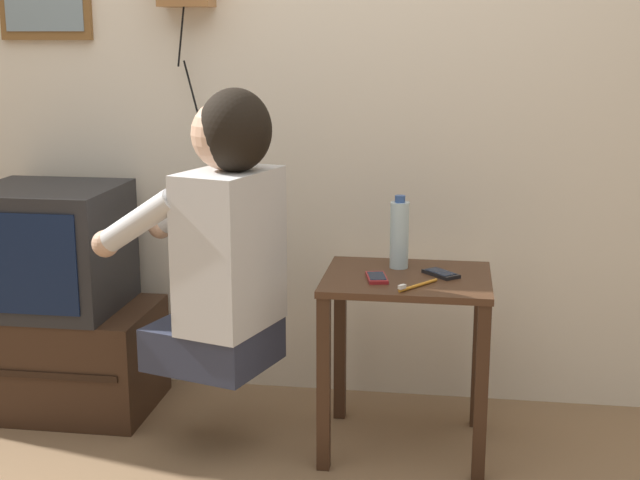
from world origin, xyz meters
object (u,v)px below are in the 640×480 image
object	(u,v)px
cell_phone_held	(377,277)
cell_phone_spare	(441,274)
person	(223,234)
toothbrush	(415,286)
water_bottle	(399,234)
television	(50,248)

from	to	relation	value
cell_phone_held	cell_phone_spare	world-z (taller)	same
person	cell_phone_held	bearing A→B (deg)	-66.05
person	toothbrush	bearing A→B (deg)	-74.76
cell_phone_held	water_bottle	bearing A→B (deg)	57.41
cell_phone_held	water_bottle	xyz separation A→B (m)	(0.06, 0.16, 0.11)
person	cell_phone_spare	distance (m)	0.71
cell_phone_spare	water_bottle	size ratio (longest dim) A/B	0.55
person	toothbrush	distance (m)	0.62
television	cell_phone_spare	world-z (taller)	television
cell_phone_held	television	bearing A→B (deg)	158.62
person	cell_phone_held	size ratio (longest dim) A/B	6.70
toothbrush	cell_phone_spare	bearing A→B (deg)	-78.87
television	water_bottle	xyz separation A→B (m)	(1.24, -0.04, 0.10)
cell_phone_held	cell_phone_spare	distance (m)	0.21
television	person	bearing A→B (deg)	-19.96
person	toothbrush	world-z (taller)	person
person	cell_phone_held	xyz separation A→B (m)	(0.48, 0.06, -0.14)
toothbrush	water_bottle	bearing A→B (deg)	-37.67
television	cell_phone_spare	distance (m)	1.39
television	toothbrush	xyz separation A→B (m)	(1.31, -0.28, -0.00)
person	cell_phone_spare	xyz separation A→B (m)	(0.68, 0.14, -0.14)
person	cell_phone_spare	bearing A→B (deg)	-61.56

